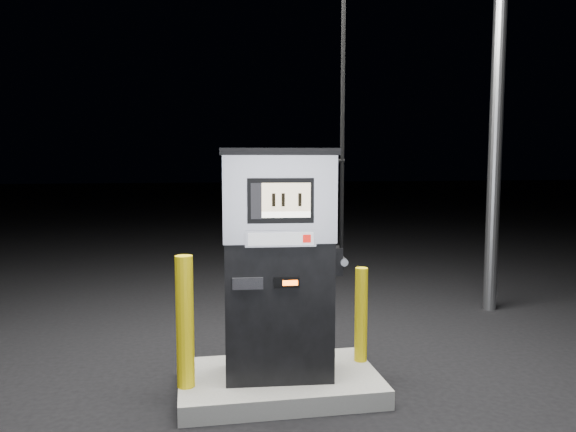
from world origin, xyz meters
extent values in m
plane|color=black|center=(0.00, 0.00, 0.00)|extent=(80.00, 80.00, 0.00)
cube|color=slate|center=(0.00, 0.00, 0.07)|extent=(1.60, 1.00, 0.15)
cylinder|color=gray|center=(3.00, 2.00, 2.25)|extent=(0.16, 0.16, 4.50)
cube|color=black|center=(-0.01, -0.02, 0.70)|extent=(0.87, 0.55, 1.10)
cube|color=#B7B7BF|center=(-0.01, -0.02, 1.58)|extent=(0.89, 0.57, 0.66)
cube|color=black|center=(-0.01, -0.02, 1.94)|extent=(0.93, 0.61, 0.05)
cube|color=black|center=(-0.03, -0.27, 1.58)|extent=(0.49, 0.07, 0.33)
cube|color=#C5B28E|center=(0.01, -0.29, 1.60)|extent=(0.36, 0.03, 0.21)
cube|color=white|center=(0.01, -0.29, 1.47)|extent=(0.36, 0.03, 0.04)
cube|color=#B7B7BF|center=(-0.03, -0.27, 1.29)|extent=(0.53, 0.07, 0.12)
cube|color=#AEB2B7|center=(-0.03, -0.29, 1.29)|extent=(0.48, 0.04, 0.09)
cube|color=#B5110C|center=(0.16, -0.30, 1.29)|extent=(0.06, 0.01, 0.06)
cube|color=black|center=(0.02, -0.27, 0.96)|extent=(0.19, 0.03, 0.08)
cube|color=#FF5A0C|center=(0.04, -0.28, 0.96)|extent=(0.11, 0.01, 0.04)
cube|color=black|center=(-0.27, -0.25, 0.96)|extent=(0.23, 0.04, 0.09)
cube|color=black|center=(0.45, -0.05, 1.07)|extent=(0.10, 0.16, 0.22)
cylinder|color=gray|center=(0.51, -0.06, 1.07)|extent=(0.08, 0.20, 0.06)
cylinder|color=black|center=(0.48, -0.10, 2.54)|extent=(0.03, 0.03, 2.73)
cylinder|color=yellow|center=(-0.74, -0.13, 0.66)|extent=(0.17, 0.17, 1.01)
cylinder|color=yellow|center=(0.74, 0.17, 0.56)|extent=(0.14, 0.14, 0.81)
camera|label=1|loc=(-0.70, -4.33, 1.89)|focal=35.00mm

